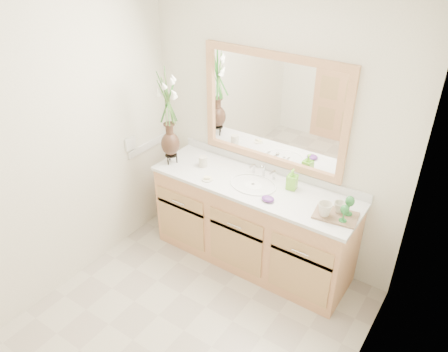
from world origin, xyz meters
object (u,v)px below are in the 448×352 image
Objects in this scene: flower_vase at (168,107)px; tray at (336,215)px; tumbler at (203,161)px; soap_bottle at (292,180)px.

tray is (1.57, 0.06, -0.54)m from flower_vase.
tumbler is 0.59× the size of soap_bottle.
flower_vase is 8.35× the size of tumbler.
soap_bottle reaches higher than tray.
tumbler is 0.30× the size of tray.
soap_bottle is at bearing 7.72° from tumbler.
tumbler is at bearing 169.51° from tray.
flower_vase is 1.66m from tray.
flower_vase is 4.92× the size of soap_bottle.
tumbler is at bearing 21.03° from flower_vase.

